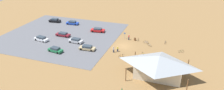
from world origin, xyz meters
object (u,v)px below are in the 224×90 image
(trash_bin, at_px, (135,39))
(car_maroon_aisle_side, at_px, (63,34))
(bicycle_purple_lone_east, at_px, (128,60))
(car_red_end_stall, at_px, (98,30))
(bike_pavilion, at_px, (159,64))
(car_tan_front_row, at_px, (87,48))
(car_white_back_corner, at_px, (41,39))
(visitor_at_bikes, at_px, (114,49))
(bicycle_orange_near_porch, at_px, (121,56))
(visitor_by_pavilion, at_px, (129,37))
(lot_sign, at_px, (125,35))
(car_black_far_end, at_px, (55,20))
(bicycle_green_edge_south, at_px, (181,51))
(bicycle_yellow_yard_right, at_px, (143,54))
(bicycle_silver_lone_west, at_px, (165,42))
(car_silver_mid_lot, at_px, (76,40))
(bicycle_red_edge_north, at_px, (138,39))
(bicycle_blue_near_sign, at_px, (146,42))
(car_green_second_row, at_px, (55,50))
(visitor_crossing_yard, at_px, (118,49))
(bicycle_white_back_row, at_px, (149,45))
(car_blue_inner_stall, at_px, (72,23))

(trash_bin, relative_size, car_maroon_aisle_side, 0.19)
(bicycle_purple_lone_east, height_order, car_red_end_stall, car_red_end_stall)
(bike_pavilion, bearing_deg, car_tan_front_row, -18.41)
(car_white_back_corner, bearing_deg, visitor_at_bikes, 179.55)
(bicycle_orange_near_porch, distance_m, car_red_end_stall, 19.70)
(car_maroon_aisle_side, relative_size, visitor_by_pavilion, 2.62)
(car_maroon_aisle_side, bearing_deg, lot_sign, -166.87)
(car_white_back_corner, distance_m, car_black_far_end, 18.00)
(bicycle_purple_lone_east, relative_size, visitor_by_pavilion, 0.92)
(car_red_end_stall, bearing_deg, bicycle_green_edge_south, 165.89)
(bicycle_yellow_yard_right, bearing_deg, trash_bin, -64.43)
(bicycle_silver_lone_west, bearing_deg, visitor_at_bikes, 39.79)
(bike_pavilion, bearing_deg, car_silver_mid_lot, -21.63)
(bicycle_green_edge_south, height_order, bicycle_silver_lone_west, bicycle_green_edge_south)
(bicycle_red_edge_north, distance_m, bicycle_silver_lone_west, 8.32)
(car_black_far_end, distance_m, car_maroon_aisle_side, 15.65)
(car_maroon_aisle_side, distance_m, visitor_at_bikes, 20.16)
(car_black_far_end, relative_size, visitor_by_pavilion, 2.50)
(bike_pavilion, relative_size, lot_sign, 5.94)
(bicycle_blue_near_sign, distance_m, car_maroon_aisle_side, 26.99)
(car_green_second_row, distance_m, visitor_crossing_yard, 17.33)
(bicycle_white_back_row, height_order, car_blue_inner_stall, car_blue_inner_stall)
(bicycle_white_back_row, height_order, car_tan_front_row, car_tan_front_row)
(car_silver_mid_lot, distance_m, car_tan_front_row, 6.46)
(car_black_far_end, relative_size, visitor_at_bikes, 2.61)
(bicycle_green_edge_south, height_order, bicycle_white_back_row, bicycle_white_back_row)
(lot_sign, height_order, car_silver_mid_lot, lot_sign)
(lot_sign, height_order, car_red_end_stall, lot_sign)
(bicycle_silver_lone_west, bearing_deg, car_black_far_end, -8.40)
(bicycle_red_edge_north, xyz_separation_m, car_white_back_corner, (28.54, 10.08, 0.36))
(car_black_far_end, xyz_separation_m, car_silver_mid_lot, (-16.94, 14.72, -0.05))
(bicycle_orange_near_porch, distance_m, visitor_by_pavilion, 11.77)
(car_red_end_stall, height_order, car_black_far_end, car_black_far_end)
(car_white_back_corner, distance_m, visitor_by_pavilion, 27.38)
(bicycle_purple_lone_east, height_order, car_white_back_corner, car_white_back_corner)
(bicycle_red_edge_north, xyz_separation_m, visitor_crossing_yard, (3.72, 9.52, 0.49))
(visitor_at_bikes, distance_m, visitor_crossing_yard, 1.21)
(bicycle_orange_near_porch, xyz_separation_m, visitor_at_bikes, (2.86, -1.87, 0.55))
(lot_sign, bearing_deg, bicycle_blue_near_sign, 169.85)
(bicycle_purple_lone_east, height_order, bicycle_green_edge_south, bicycle_purple_lone_east)
(visitor_crossing_yard, bearing_deg, trash_bin, -106.70)
(bicycle_green_edge_south, relative_size, car_white_back_corner, 0.30)
(bicycle_red_edge_north, distance_m, visitor_at_bikes, 11.29)
(bicycle_silver_lone_west, xyz_separation_m, car_maroon_aisle_side, (32.35, 5.22, 0.34))
(car_green_second_row, bearing_deg, bicycle_orange_near_porch, -169.83)
(car_red_end_stall, bearing_deg, visitor_crossing_yard, 132.25)
(car_silver_mid_lot, bearing_deg, bicycle_purple_lone_east, 161.69)
(bicycle_purple_lone_east, relative_size, bicycle_yellow_yard_right, 1.11)
(bicycle_red_edge_north, relative_size, bicycle_green_edge_south, 1.13)
(bicycle_orange_near_porch, bearing_deg, bicycle_white_back_row, -122.62)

